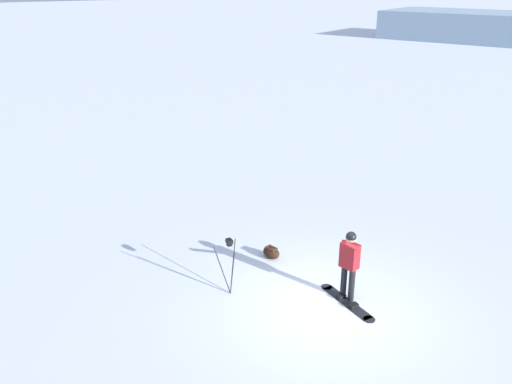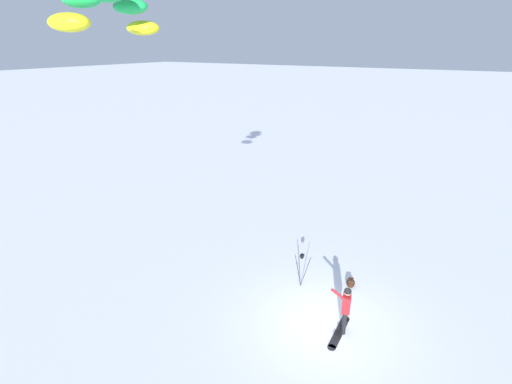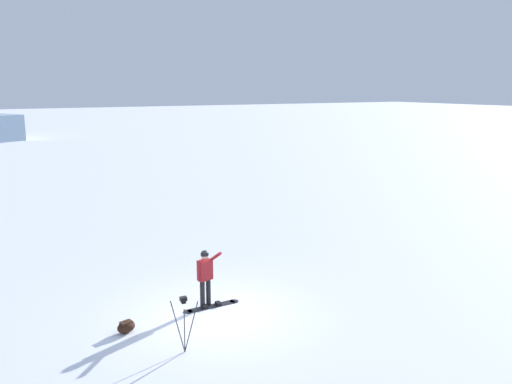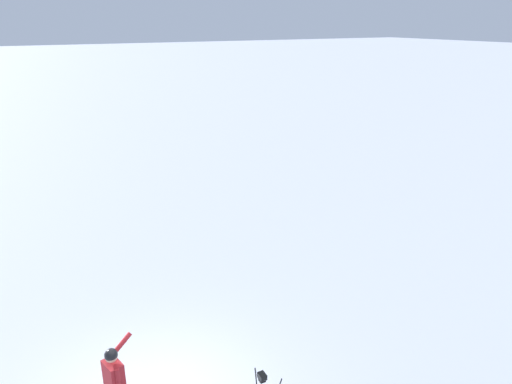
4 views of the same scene
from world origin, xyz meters
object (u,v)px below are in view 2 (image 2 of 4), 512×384
traction_kite (109,10)px  gear_bag_large (351,283)px  snowboard (339,332)px  camera_tripod (301,264)px  snowboarder (346,305)px

traction_kite → gear_bag_large: size_ratio=7.13×
snowboard → camera_tripod: 2.89m
traction_kite → snowboard: bearing=-164.6°
snowboarder → traction_kite: size_ratio=0.43×
camera_tripod → traction_kite: bearing=37.2°
camera_tripod → gear_bag_large: bearing=-150.7°
snowboarder → gear_bag_large: size_ratio=3.06×
snowboarder → traction_kite: traction_kite is taller
snowboard → camera_tripod: size_ratio=1.23×
snowboarder → camera_tripod: snowboarder is taller
traction_kite → gear_bag_large: 12.29m
gear_bag_large → camera_tripod: camera_tripod is taller
snowboard → gear_bag_large: (0.43, -2.63, 0.14)m
camera_tripod → snowboarder: bearing=145.5°
snowboard → gear_bag_large: 2.67m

